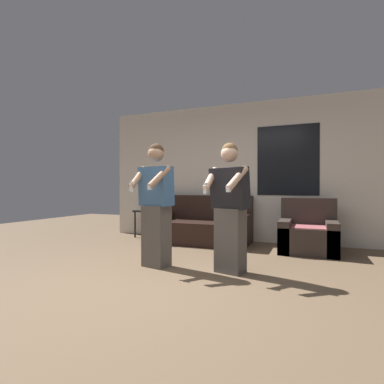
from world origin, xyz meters
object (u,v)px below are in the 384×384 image
(person_left, at_px, (156,205))
(couch, at_px, (201,227))
(armchair, at_px, (308,234))
(person_right, at_px, (230,208))
(side_table, at_px, (149,214))

(person_left, bearing_deg, couch, 91.93)
(couch, height_order, armchair, couch)
(couch, bearing_deg, person_right, -60.04)
(couch, relative_size, person_left, 1.15)
(couch, height_order, person_right, person_right)
(person_left, relative_size, person_right, 1.02)
(person_left, distance_m, person_right, 0.98)
(side_table, xyz_separation_m, person_left, (1.31, -2.08, 0.32))
(couch, bearing_deg, side_table, 170.61)
(armchair, relative_size, person_left, 0.54)
(couch, relative_size, armchair, 2.12)
(side_table, xyz_separation_m, person_right, (2.29, -2.01, 0.30))
(person_left, height_order, person_right, person_left)
(armchair, bearing_deg, couch, 174.92)
(armchair, bearing_deg, person_right, -118.15)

